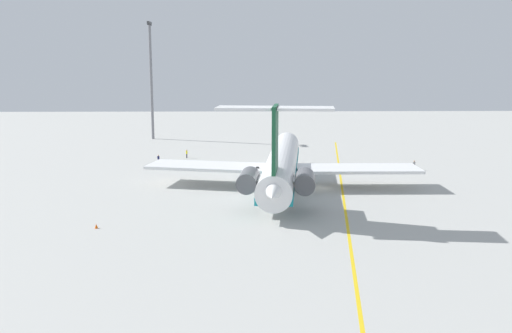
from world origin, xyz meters
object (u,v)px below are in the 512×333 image
main_jetliner (281,165)px  ground_crew_near_tail (187,153)px  ground_crew_portside (414,164)px  safety_cone_nose (96,226)px  ground_crew_near_nose (158,158)px  light_mast (151,76)px

main_jetliner → ground_crew_near_tail: 34.25m
main_jetliner → ground_crew_portside: (15.34, -25.20, -2.73)m
ground_crew_near_tail → safety_cone_nose: ground_crew_near_tail is taller
safety_cone_nose → ground_crew_portside: bearing=-53.5°
ground_crew_near_tail → safety_cone_nose: bearing=-146.2°
safety_cone_nose → ground_crew_near_nose: bearing=-1.0°
ground_crew_near_nose → ground_crew_portside: ground_crew_portside is taller
main_jetliner → ground_crew_near_nose: (22.99, 22.29, -2.77)m
ground_crew_portside → light_mast: 71.60m
ground_crew_near_nose → light_mast: light_mast is taller
ground_crew_near_nose → ground_crew_portside: 48.10m
main_jetliner → ground_crew_near_tail: (29.33, 17.46, -2.73)m
ground_crew_near_tail → light_mast: bearing=61.4°
main_jetliner → ground_crew_portside: main_jetliner is taller
main_jetliner → ground_crew_portside: size_ratio=27.43×
ground_crew_near_tail → ground_crew_portside: bearing=-68.0°
safety_cone_nose → light_mast: size_ratio=0.02×
ground_crew_portside → light_mast: light_mast is taller
ground_crew_near_tail → ground_crew_portside: size_ratio=1.00×
main_jetliner → light_mast: light_mast is taller
ground_crew_near_nose → safety_cone_nose: 43.36m
ground_crew_near_nose → light_mast: (36.53, 6.87, 14.82)m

